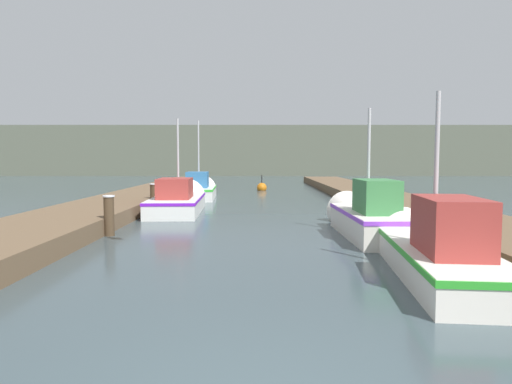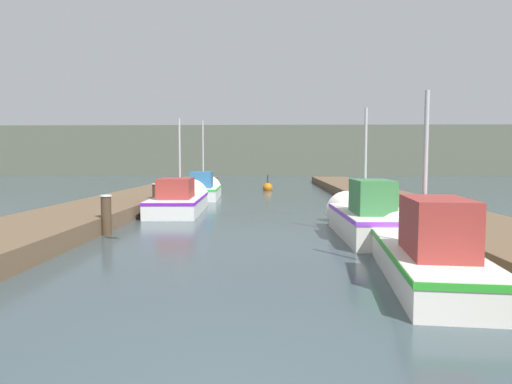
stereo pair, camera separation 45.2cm
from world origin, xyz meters
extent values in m
cube|color=brown|center=(-5.46, 16.00, 0.23)|extent=(2.84, 40.00, 0.46)
cube|color=brown|center=(5.46, 16.00, 0.23)|extent=(2.84, 40.00, 0.46)
cube|color=#565B4C|center=(0.00, 56.71, 2.90)|extent=(120.00, 16.00, 5.81)
cube|color=silver|center=(3.03, 4.30, 0.27)|extent=(1.78, 4.49, 0.55)
cube|color=green|center=(3.03, 4.30, 0.49)|extent=(1.81, 4.52, 0.10)
cone|color=silver|center=(3.30, 6.88, 0.27)|extent=(1.34, 0.93, 1.26)
cube|color=#99332D|center=(2.97, 3.76, 0.99)|extent=(1.04, 1.61, 0.88)
cylinder|color=#B2B2B7|center=(3.06, 4.63, 1.87)|extent=(0.08, 0.08, 2.65)
cube|color=silver|center=(2.89, 8.40, 0.35)|extent=(1.40, 4.03, 0.69)
cube|color=purple|center=(2.89, 8.40, 0.63)|extent=(1.43, 4.06, 0.10)
cone|color=silver|center=(2.86, 10.87, 0.35)|extent=(1.30, 0.96, 1.28)
cube|color=#387A42|center=(2.89, 7.90, 1.10)|extent=(0.89, 1.46, 0.82)
cylinder|color=#B2B2B7|center=(2.88, 8.70, 2.02)|extent=(0.08, 0.08, 2.65)
cube|color=silver|center=(-3.03, 13.70, 0.30)|extent=(1.94, 4.88, 0.60)
cube|color=#761CD0|center=(-3.03, 13.70, 0.54)|extent=(1.97, 4.91, 0.10)
cone|color=silver|center=(-3.15, 16.55, 0.30)|extent=(1.68, 0.96, 1.65)
cube|color=#99332D|center=(-3.01, 13.10, 0.96)|extent=(1.22, 1.79, 0.72)
cylinder|color=#B2B2B7|center=(-3.05, 14.06, 2.07)|extent=(0.08, 0.08, 2.94)
cube|color=silver|center=(-2.98, 19.52, 0.30)|extent=(1.78, 4.06, 0.60)
cube|color=green|center=(-2.98, 19.52, 0.54)|extent=(1.81, 4.10, 0.10)
cone|color=silver|center=(-3.08, 21.93, 0.30)|extent=(1.56, 0.89, 1.53)
cube|color=#2D6699|center=(-2.96, 19.02, 0.98)|extent=(1.09, 1.42, 0.77)
cylinder|color=#B2B2B7|center=(-2.99, 19.82, 2.27)|extent=(0.08, 0.08, 3.33)
cylinder|color=#473523|center=(4.05, 10.34, 0.50)|extent=(0.20, 0.20, 1.00)
cylinder|color=silver|center=(4.05, 10.34, 1.02)|extent=(0.23, 0.23, 0.04)
cylinder|color=#473523|center=(-3.94, 8.57, 0.51)|extent=(0.26, 0.26, 1.03)
cylinder|color=silver|center=(-3.94, 8.57, 1.05)|extent=(0.30, 0.30, 0.04)
cylinder|color=#473523|center=(-4.08, 14.52, 0.50)|extent=(0.31, 0.31, 1.01)
cylinder|color=silver|center=(-4.08, 14.52, 1.03)|extent=(0.35, 0.35, 0.04)
sphere|color=#BF6513|center=(0.29, 25.49, 0.17)|extent=(0.62, 0.62, 0.62)
cylinder|color=black|center=(0.29, 25.49, 0.73)|extent=(0.06, 0.06, 0.50)
camera|label=1|loc=(-0.08, -3.31, 2.04)|focal=32.00mm
camera|label=2|loc=(0.37, -3.30, 2.04)|focal=32.00mm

